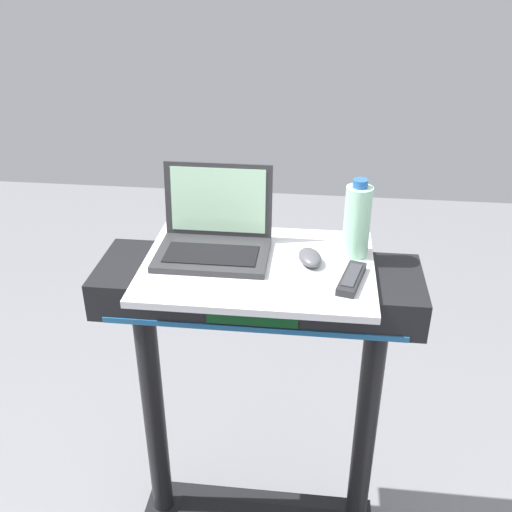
{
  "coord_description": "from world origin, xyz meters",
  "views": [
    {
      "loc": [
        0.15,
        -0.71,
        1.96
      ],
      "look_at": [
        0.0,
        0.65,
        1.21
      ],
      "focal_mm": 41.87,
      "sensor_mm": 36.0,
      "label": 1
    }
  ],
  "objects_px": {
    "laptop": "(214,236)",
    "tv_remote": "(351,278)",
    "water_bottle": "(357,221)",
    "computer_mouse": "(310,257)"
  },
  "relations": [
    {
      "from": "computer_mouse",
      "to": "tv_remote",
      "type": "relative_size",
      "value": 0.6
    },
    {
      "from": "laptop",
      "to": "tv_remote",
      "type": "height_order",
      "value": "laptop"
    },
    {
      "from": "computer_mouse",
      "to": "water_bottle",
      "type": "relative_size",
      "value": 0.45
    },
    {
      "from": "computer_mouse",
      "to": "tv_remote",
      "type": "bearing_deg",
      "value": -55.8
    },
    {
      "from": "laptop",
      "to": "water_bottle",
      "type": "xyz_separation_m",
      "value": [
        0.39,
        0.03,
        0.06
      ]
    },
    {
      "from": "laptop",
      "to": "tv_remote",
      "type": "bearing_deg",
      "value": -20.65
    },
    {
      "from": "computer_mouse",
      "to": "water_bottle",
      "type": "height_order",
      "value": "water_bottle"
    },
    {
      "from": "laptop",
      "to": "water_bottle",
      "type": "distance_m",
      "value": 0.4
    },
    {
      "from": "laptop",
      "to": "tv_remote",
      "type": "distance_m",
      "value": 0.4
    },
    {
      "from": "tv_remote",
      "to": "water_bottle",
      "type": "bearing_deg",
      "value": 85.47
    }
  ]
}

